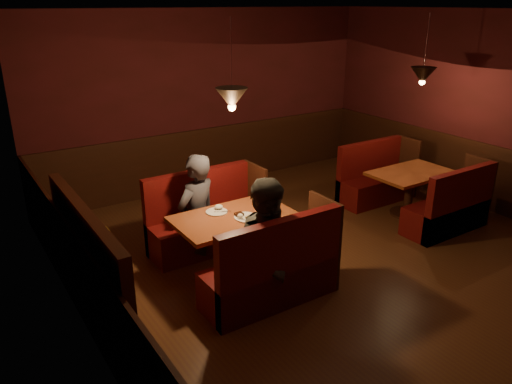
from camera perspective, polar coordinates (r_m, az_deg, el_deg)
room at (r=5.60m, az=9.01°, el=0.47°), size 6.02×7.02×2.92m
main_table at (r=5.71m, az=-2.41°, el=-4.24°), size 1.35×0.82×0.95m
main_bench_far at (r=6.43m, az=-5.78°, el=-3.65°), size 1.49×0.53×1.01m
main_bench_near at (r=5.26m, az=2.14°, el=-9.51°), size 1.49×0.53×1.01m
second_table at (r=7.65m, az=17.21°, el=0.99°), size 1.19×0.76×0.67m
second_bench_far at (r=8.17m, az=13.42°, el=1.16°), size 1.32×0.49×0.94m
second_bench_near at (r=7.34m, az=21.37°, el=-2.04°), size 1.32×0.49×0.94m
diner_a at (r=6.01m, az=-6.88°, el=-0.16°), size 0.71×0.59×1.67m
diner_b at (r=5.06m, az=1.66°, el=-3.94°), size 0.93×0.78×1.72m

